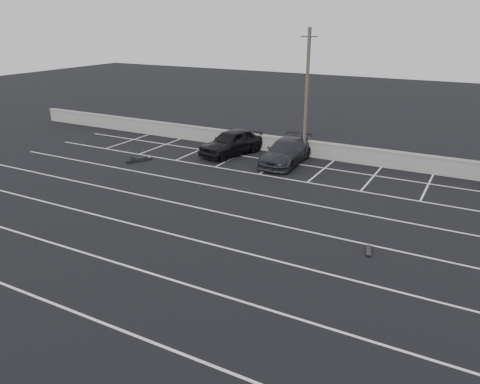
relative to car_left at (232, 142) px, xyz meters
The scene contains 8 objects.
ground 13.23m from the car_left, 65.32° to the right, with size 120.00×120.00×0.00m, color black.
seawall 5.87m from the car_left, 19.93° to the left, with size 50.00×0.45×1.06m.
stall_lines 9.37m from the car_left, 54.42° to the right, with size 36.00×20.05×0.01m.
car_left is the anchor object (origin of this frame).
car_right 4.00m from the car_left, ahead, with size 2.08×5.13×1.49m, color #24242A.
utility_pole 5.82m from the car_left, 14.43° to the left, with size 1.08×0.22×8.10m.
person 5.92m from the car_left, 137.16° to the right, with size 1.60×2.26×0.42m, color black, non-canonical shape.
skateboard 15.12m from the car_left, 39.84° to the right, with size 0.36×0.75×0.09m.
Camera 1 is at (9.43, -14.39, 8.62)m, focal length 35.00 mm.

